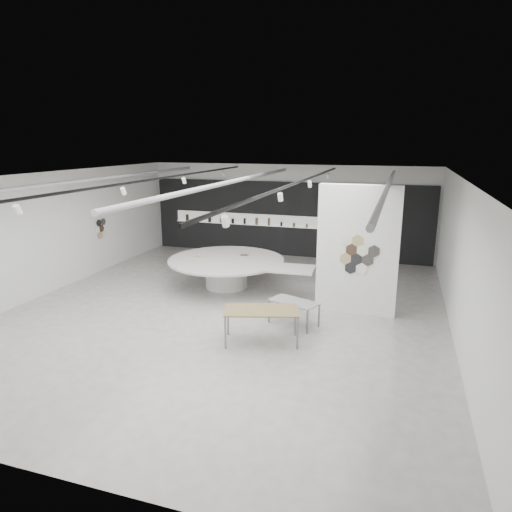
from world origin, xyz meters
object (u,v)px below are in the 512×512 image
(partition_column, at_px, (358,251))
(sample_table_wood, at_px, (262,312))
(display_island, at_px, (229,269))
(kitchen_counter, at_px, (359,251))
(sample_table_stone, at_px, (294,303))

(partition_column, distance_m, sample_table_wood, 3.46)
(display_island, xyz_separation_m, sample_table_wood, (2.29, -3.73, 0.13))
(partition_column, xyz_separation_m, kitchen_counter, (-0.40, 5.55, -1.31))
(display_island, bearing_deg, sample_table_wood, -61.50)
(display_island, bearing_deg, partition_column, -16.99)
(sample_table_stone, height_order, kitchen_counter, kitchen_counter)
(display_island, distance_m, kitchen_counter, 5.90)
(display_island, height_order, kitchen_counter, kitchen_counter)
(partition_column, xyz_separation_m, sample_table_wood, (-1.93, -2.68, -1.03))
(partition_column, bearing_deg, display_island, 166.03)
(sample_table_stone, bearing_deg, display_island, 138.55)
(display_island, relative_size, kitchen_counter, 2.80)
(partition_column, height_order, kitchen_counter, partition_column)
(sample_table_stone, distance_m, kitchen_counter, 7.03)
(sample_table_wood, distance_m, kitchen_counter, 8.38)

